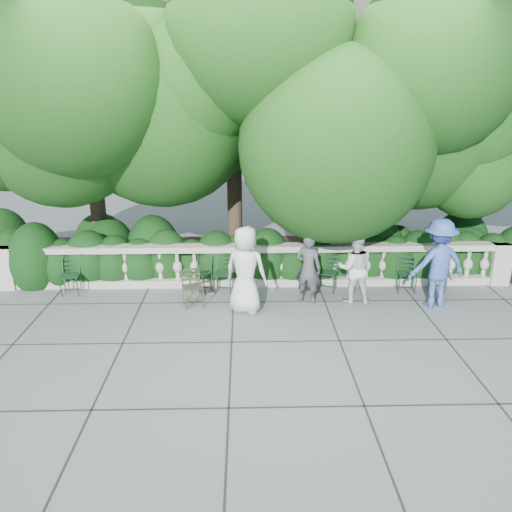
{
  "coord_description": "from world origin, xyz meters",
  "views": [
    {
      "loc": [
        -0.25,
        -9.2,
        4.45
      ],
      "look_at": [
        0.0,
        1.0,
        1.0
      ],
      "focal_mm": 35.0,
      "sensor_mm": 36.0,
      "label": 1
    }
  ],
  "objects_px": {
    "chair_c": "(198,294)",
    "chair_e": "(436,292)",
    "person_older_blue": "(438,263)",
    "chair_b": "(223,295)",
    "chair_f": "(406,294)",
    "person_businessman": "(246,270)",
    "chair_weathered": "(195,309)",
    "person_casual_man": "(355,268)",
    "chair_d": "(325,293)",
    "person_woman_grey": "(308,268)",
    "chair_a": "(71,296)"
  },
  "relations": [
    {
      "from": "chair_d",
      "to": "person_casual_man",
      "type": "xyz_separation_m",
      "value": [
        0.52,
        -0.48,
        0.78
      ]
    },
    {
      "from": "chair_a",
      "to": "chair_d",
      "type": "distance_m",
      "value": 5.77
    },
    {
      "from": "chair_c",
      "to": "chair_a",
      "type": "bearing_deg",
      "value": -151.5
    },
    {
      "from": "chair_c",
      "to": "person_casual_man",
      "type": "xyz_separation_m",
      "value": [
        3.42,
        -0.53,
        0.78
      ]
    },
    {
      "from": "chair_c",
      "to": "chair_f",
      "type": "bearing_deg",
      "value": 24.82
    },
    {
      "from": "chair_e",
      "to": "chair_f",
      "type": "relative_size",
      "value": 1.0
    },
    {
      "from": "person_businessman",
      "to": "person_casual_man",
      "type": "distance_m",
      "value": 2.38
    },
    {
      "from": "chair_weathered",
      "to": "person_businessman",
      "type": "xyz_separation_m",
      "value": [
        1.09,
        -0.1,
        0.91
      ]
    },
    {
      "from": "chair_f",
      "to": "person_older_blue",
      "type": "bearing_deg",
      "value": -50.83
    },
    {
      "from": "chair_b",
      "to": "chair_c",
      "type": "bearing_deg",
      "value": -179.39
    },
    {
      "from": "chair_e",
      "to": "chair_f",
      "type": "height_order",
      "value": "same"
    },
    {
      "from": "chair_a",
      "to": "chair_b",
      "type": "xyz_separation_m",
      "value": [
        3.42,
        0.02,
        0.0
      ]
    },
    {
      "from": "person_older_blue",
      "to": "chair_c",
      "type": "bearing_deg",
      "value": -18.33
    },
    {
      "from": "person_woman_grey",
      "to": "person_casual_man",
      "type": "bearing_deg",
      "value": -157.95
    },
    {
      "from": "chair_a",
      "to": "person_casual_man",
      "type": "height_order",
      "value": "person_casual_man"
    },
    {
      "from": "chair_d",
      "to": "person_woman_grey",
      "type": "relative_size",
      "value": 0.55
    },
    {
      "from": "chair_a",
      "to": "person_older_blue",
      "type": "height_order",
      "value": "person_older_blue"
    },
    {
      "from": "chair_weathered",
      "to": "person_older_blue",
      "type": "bearing_deg",
      "value": -16.54
    },
    {
      "from": "chair_f",
      "to": "chair_weathered",
      "type": "height_order",
      "value": "same"
    },
    {
      "from": "chair_d",
      "to": "person_woman_grey",
      "type": "height_order",
      "value": "person_woman_grey"
    },
    {
      "from": "chair_weathered",
      "to": "person_casual_man",
      "type": "xyz_separation_m",
      "value": [
        3.42,
        0.3,
        0.78
      ]
    },
    {
      "from": "person_businessman",
      "to": "person_older_blue",
      "type": "bearing_deg",
      "value": -154.81
    },
    {
      "from": "chair_c",
      "to": "chair_e",
      "type": "bearing_deg",
      "value": 26.17
    },
    {
      "from": "chair_c",
      "to": "chair_e",
      "type": "distance_m",
      "value": 5.46
    },
    {
      "from": "chair_b",
      "to": "chair_weathered",
      "type": "relative_size",
      "value": 1.0
    },
    {
      "from": "chair_a",
      "to": "chair_f",
      "type": "distance_m",
      "value": 7.59
    },
    {
      "from": "chair_d",
      "to": "chair_e",
      "type": "relative_size",
      "value": 1.0
    },
    {
      "from": "person_casual_man",
      "to": "person_older_blue",
      "type": "relative_size",
      "value": 0.82
    },
    {
      "from": "chair_c",
      "to": "chair_weathered",
      "type": "relative_size",
      "value": 1.0
    },
    {
      "from": "person_older_blue",
      "to": "chair_weathered",
      "type": "bearing_deg",
      "value": -9.12
    },
    {
      "from": "person_businessman",
      "to": "chair_weathered",
      "type": "bearing_deg",
      "value": 17.26
    },
    {
      "from": "chair_e",
      "to": "person_woman_grey",
      "type": "height_order",
      "value": "person_woman_grey"
    },
    {
      "from": "person_businessman",
      "to": "person_casual_man",
      "type": "relative_size",
      "value": 1.17
    },
    {
      "from": "chair_f",
      "to": "person_older_blue",
      "type": "height_order",
      "value": "person_older_blue"
    },
    {
      "from": "chair_weathered",
      "to": "person_woman_grey",
      "type": "distance_m",
      "value": 2.57
    },
    {
      "from": "chair_weathered",
      "to": "person_older_blue",
      "type": "height_order",
      "value": "person_older_blue"
    },
    {
      "from": "chair_weathered",
      "to": "person_casual_man",
      "type": "height_order",
      "value": "person_casual_man"
    },
    {
      "from": "chair_d",
      "to": "chair_c",
      "type": "bearing_deg",
      "value": -161.27
    },
    {
      "from": "chair_c",
      "to": "person_businessman",
      "type": "distance_m",
      "value": 1.7
    },
    {
      "from": "chair_e",
      "to": "person_older_blue",
      "type": "relative_size",
      "value": 0.44
    },
    {
      "from": "chair_b",
      "to": "person_older_blue",
      "type": "distance_m",
      "value": 4.7
    },
    {
      "from": "chair_b",
      "to": "person_woman_grey",
      "type": "relative_size",
      "value": 0.55
    },
    {
      "from": "chair_e",
      "to": "chair_d",
      "type": "bearing_deg",
      "value": -153.49
    },
    {
      "from": "chair_c",
      "to": "chair_f",
      "type": "height_order",
      "value": "same"
    },
    {
      "from": "chair_e",
      "to": "person_casual_man",
      "type": "bearing_deg",
      "value": -140.25
    },
    {
      "from": "chair_b",
      "to": "chair_d",
      "type": "relative_size",
      "value": 1.0
    },
    {
      "from": "chair_weathered",
      "to": "chair_f",
      "type": "bearing_deg",
      "value": -9.24
    },
    {
      "from": "chair_f",
      "to": "person_casual_man",
      "type": "distance_m",
      "value": 1.57
    },
    {
      "from": "chair_c",
      "to": "person_casual_man",
      "type": "bearing_deg",
      "value": 17.9
    },
    {
      "from": "chair_a",
      "to": "person_businessman",
      "type": "relative_size",
      "value": 0.46
    }
  ]
}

